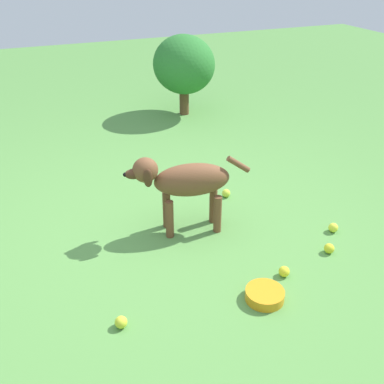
{
  "coord_description": "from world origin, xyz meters",
  "views": [
    {
      "loc": [
        2.36,
        -0.83,
        1.75
      ],
      "look_at": [
        -0.05,
        0.15,
        0.29
      ],
      "focal_mm": 41.82,
      "sensor_mm": 36.0,
      "label": 1
    }
  ],
  "objects_px": {
    "tennis_ball_0": "(329,248)",
    "tennis_ball_2": "(284,271)",
    "tennis_ball_1": "(121,322)",
    "dog": "(185,182)",
    "tennis_ball_3": "(333,228)",
    "water_bowl": "(265,295)",
    "tennis_ball_4": "(226,193)"
  },
  "relations": [
    {
      "from": "tennis_ball_1",
      "to": "water_bowl",
      "type": "xyz_separation_m",
      "value": [
        0.1,
        0.8,
        -0.0
      ]
    },
    {
      "from": "tennis_ball_0",
      "to": "tennis_ball_2",
      "type": "height_order",
      "value": "same"
    },
    {
      "from": "tennis_ball_0",
      "to": "water_bowl",
      "type": "bearing_deg",
      "value": -70.07
    },
    {
      "from": "tennis_ball_3",
      "to": "dog",
      "type": "bearing_deg",
      "value": -113.9
    },
    {
      "from": "tennis_ball_3",
      "to": "tennis_ball_0",
      "type": "bearing_deg",
      "value": -43.26
    },
    {
      "from": "tennis_ball_1",
      "to": "tennis_ball_3",
      "type": "distance_m",
      "value": 1.61
    },
    {
      "from": "dog",
      "to": "tennis_ball_4",
      "type": "relative_size",
      "value": 12.59
    },
    {
      "from": "dog",
      "to": "water_bowl",
      "type": "xyz_separation_m",
      "value": [
        0.82,
        0.16,
        -0.35
      ]
    },
    {
      "from": "tennis_ball_1",
      "to": "tennis_ball_2",
      "type": "xyz_separation_m",
      "value": [
        -0.03,
        1.01,
        0.0
      ]
    },
    {
      "from": "tennis_ball_3",
      "to": "water_bowl",
      "type": "height_order",
      "value": "tennis_ball_3"
    },
    {
      "from": "dog",
      "to": "water_bowl",
      "type": "bearing_deg",
      "value": 111.97
    },
    {
      "from": "tennis_ball_0",
      "to": "tennis_ball_4",
      "type": "relative_size",
      "value": 1.0
    },
    {
      "from": "tennis_ball_0",
      "to": "tennis_ball_1",
      "type": "distance_m",
      "value": 1.41
    },
    {
      "from": "dog",
      "to": "tennis_ball_1",
      "type": "bearing_deg",
      "value": 59.56
    },
    {
      "from": "tennis_ball_0",
      "to": "water_bowl",
      "type": "distance_m",
      "value": 0.64
    },
    {
      "from": "tennis_ball_4",
      "to": "tennis_ball_3",
      "type": "bearing_deg",
      "value": 33.34
    },
    {
      "from": "tennis_ball_0",
      "to": "tennis_ball_3",
      "type": "relative_size",
      "value": 1.0
    },
    {
      "from": "tennis_ball_2",
      "to": "tennis_ball_4",
      "type": "xyz_separation_m",
      "value": [
        -0.99,
        0.1,
        0.0
      ]
    },
    {
      "from": "tennis_ball_0",
      "to": "tennis_ball_1",
      "type": "relative_size",
      "value": 1.0
    },
    {
      "from": "tennis_ball_3",
      "to": "water_bowl",
      "type": "relative_size",
      "value": 0.3
    },
    {
      "from": "tennis_ball_2",
      "to": "tennis_ball_0",
      "type": "bearing_deg",
      "value": 102.64
    },
    {
      "from": "tennis_ball_0",
      "to": "tennis_ball_4",
      "type": "distance_m",
      "value": 0.95
    },
    {
      "from": "tennis_ball_1",
      "to": "tennis_ball_2",
      "type": "distance_m",
      "value": 1.01
    },
    {
      "from": "tennis_ball_1",
      "to": "tennis_ball_3",
      "type": "xyz_separation_m",
      "value": [
        -0.31,
        1.58,
        0.0
      ]
    },
    {
      "from": "tennis_ball_0",
      "to": "tennis_ball_2",
      "type": "bearing_deg",
      "value": -77.36
    },
    {
      "from": "tennis_ball_0",
      "to": "tennis_ball_2",
      "type": "distance_m",
      "value": 0.4
    },
    {
      "from": "tennis_ball_2",
      "to": "dog",
      "type": "bearing_deg",
      "value": -152.04
    },
    {
      "from": "dog",
      "to": "tennis_ball_2",
      "type": "height_order",
      "value": "dog"
    },
    {
      "from": "dog",
      "to": "tennis_ball_0",
      "type": "relative_size",
      "value": 12.59
    },
    {
      "from": "tennis_ball_0",
      "to": "tennis_ball_2",
      "type": "xyz_separation_m",
      "value": [
        0.09,
        -0.39,
        0.0
      ]
    },
    {
      "from": "dog",
      "to": "tennis_ball_1",
      "type": "relative_size",
      "value": 12.59
    },
    {
      "from": "tennis_ball_2",
      "to": "tennis_ball_4",
      "type": "height_order",
      "value": "same"
    }
  ]
}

